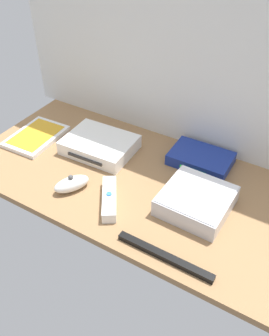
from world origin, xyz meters
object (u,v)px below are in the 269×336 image
at_px(game_case, 36,136).
at_px(remote_nunchuk, 72,184).
at_px(network_router, 201,159).
at_px(mini_computer, 196,200).
at_px(game_console, 100,145).
at_px(remote_wand, 109,199).
at_px(sensor_bar, 165,256).

xyz_separation_m(game_case, remote_nunchuk, (0.26, -0.13, 0.01)).
xyz_separation_m(game_case, network_router, (0.51, 0.16, 0.01)).
bearing_deg(remote_nunchuk, mini_computer, 49.02).
relative_size(game_console, game_case, 1.11).
height_order(game_console, remote_wand, game_console).
relative_size(mini_computer, game_case, 0.89).
distance_m(game_case, network_router, 0.54).
relative_size(network_router, remote_wand, 1.27).
distance_m(game_console, remote_nunchuk, 0.19).
bearing_deg(game_case, mini_computer, -4.93).
height_order(game_console, remote_nunchuk, remote_nunchuk).
bearing_deg(remote_wand, mini_computer, -6.99).
relative_size(remote_wand, sensor_bar, 0.60).
bearing_deg(sensor_bar, mini_computer, 91.74).
xyz_separation_m(network_router, remote_nunchuk, (-0.26, -0.29, 0.00)).
xyz_separation_m(mini_computer, sensor_bar, (0.00, -0.18, -0.02)).
height_order(game_console, network_router, game_console).
relative_size(game_case, sensor_bar, 0.82).
distance_m(remote_nunchuk, sensor_bar, 0.33).
height_order(game_case, network_router, network_router).
distance_m(game_case, remote_wand, 0.39).
distance_m(mini_computer, network_router, 0.19).
bearing_deg(network_router, game_case, -164.21).
bearing_deg(game_case, sensor_bar, -22.21).
bearing_deg(remote_wand, network_router, 30.22).
bearing_deg(mini_computer, remote_nunchuk, -161.08).
distance_m(mini_computer, game_case, 0.58).
relative_size(game_console, mini_computer, 1.25).
xyz_separation_m(game_case, sensor_bar, (0.58, -0.21, -0.00)).
distance_m(game_case, sensor_bar, 0.62).
bearing_deg(game_case, network_router, 14.38).
xyz_separation_m(mini_computer, remote_wand, (-0.20, -0.10, -0.01)).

